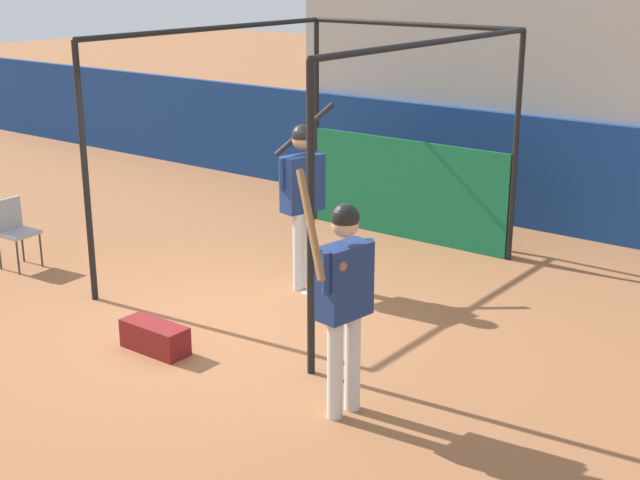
# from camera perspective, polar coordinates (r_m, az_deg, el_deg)

# --- Properties ---
(ground_plane) EXTENTS (60.00, 60.00, 0.00)m
(ground_plane) POSITION_cam_1_polar(r_m,az_deg,el_deg) (9.23, -6.33, -5.44)
(ground_plane) COLOR #935B38
(outfield_wall) EXTENTS (24.00, 0.12, 1.57)m
(outfield_wall) POSITION_cam_1_polar(r_m,az_deg,el_deg) (13.02, 9.36, 4.87)
(outfield_wall) COLOR navy
(outfield_wall) RESTS_ON ground
(bleacher_section) EXTENTS (5.95, 3.20, 3.25)m
(bleacher_section) POSITION_cam_1_polar(r_m,az_deg,el_deg) (14.34, 12.72, 9.23)
(bleacher_section) COLOR #9E9E99
(bleacher_section) RESTS_ON ground
(batting_cage) EXTENTS (3.09, 4.09, 2.84)m
(batting_cage) POSITION_cam_1_polar(r_m,az_deg,el_deg) (11.07, 3.43, 5.52)
(batting_cage) COLOR black
(batting_cage) RESTS_ON ground
(home_plate) EXTENTS (0.44, 0.44, 0.02)m
(home_plate) POSITION_cam_1_polar(r_m,az_deg,el_deg) (10.04, 0.48, -3.33)
(home_plate) COLOR white
(home_plate) RESTS_ON ground
(player_batter) EXTENTS (0.58, 0.99, 2.02)m
(player_batter) POSITION_cam_1_polar(r_m,az_deg,el_deg) (9.91, -1.12, 3.31)
(player_batter) COLOR silver
(player_batter) RESTS_ON ground
(player_waiting) EXTENTS (0.49, 0.80, 2.08)m
(player_waiting) POSITION_cam_1_polar(r_m,az_deg,el_deg) (7.04, 1.53, -3.21)
(player_waiting) COLOR silver
(player_waiting) RESTS_ON ground
(folding_chair) EXTENTS (0.43, 0.43, 0.84)m
(folding_chair) POSITION_cam_1_polar(r_m,az_deg,el_deg) (11.34, -19.04, 0.86)
(folding_chair) COLOR #99999E
(folding_chair) RESTS_ON ground
(equipment_bag) EXTENTS (0.70, 0.28, 0.28)m
(equipment_bag) POSITION_cam_1_polar(r_m,az_deg,el_deg) (8.69, -10.52, -6.13)
(equipment_bag) COLOR maroon
(equipment_bag) RESTS_ON ground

